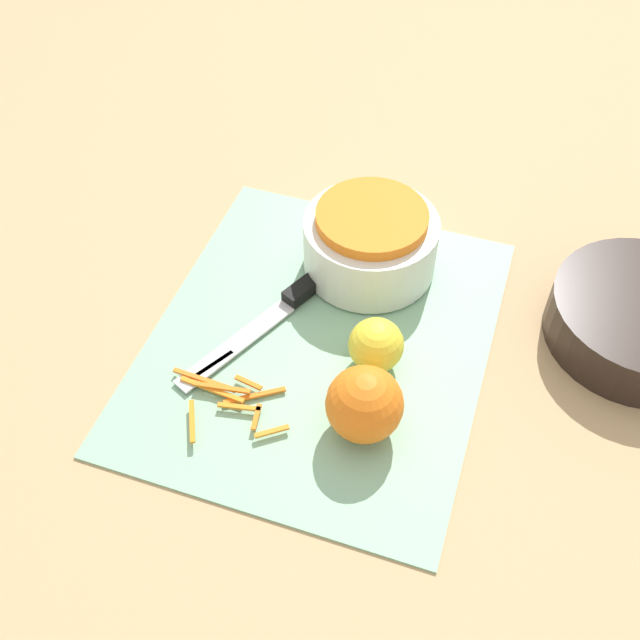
{
  "coord_description": "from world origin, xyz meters",
  "views": [
    {
      "loc": [
        0.5,
        0.17,
        0.65
      ],
      "look_at": [
        0.0,
        0.0,
        0.04
      ],
      "focal_mm": 42.0,
      "sensor_mm": 36.0,
      "label": 1
    }
  ],
  "objects_px": {
    "knife": "(300,293)",
    "orange_left": "(364,404)",
    "lemon": "(376,345)",
    "bowl_speckled": "(370,241)"
  },
  "relations": [
    {
      "from": "orange_left",
      "to": "bowl_speckled",
      "type": "bearing_deg",
      "value": -165.36
    },
    {
      "from": "knife",
      "to": "lemon",
      "type": "distance_m",
      "value": 0.13
    },
    {
      "from": "lemon",
      "to": "orange_left",
      "type": "bearing_deg",
      "value": 7.6
    },
    {
      "from": "knife",
      "to": "orange_left",
      "type": "xyz_separation_m",
      "value": [
        0.15,
        0.12,
        0.03
      ]
    },
    {
      "from": "bowl_speckled",
      "to": "orange_left",
      "type": "bearing_deg",
      "value": 14.64
    },
    {
      "from": "orange_left",
      "to": "lemon",
      "type": "relative_size",
      "value": 1.31
    },
    {
      "from": "knife",
      "to": "lemon",
      "type": "xyz_separation_m",
      "value": [
        0.06,
        0.11,
        0.02
      ]
    },
    {
      "from": "knife",
      "to": "orange_left",
      "type": "height_order",
      "value": "orange_left"
    },
    {
      "from": "knife",
      "to": "orange_left",
      "type": "relative_size",
      "value": 3.22
    },
    {
      "from": "bowl_speckled",
      "to": "lemon",
      "type": "height_order",
      "value": "bowl_speckled"
    }
  ]
}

